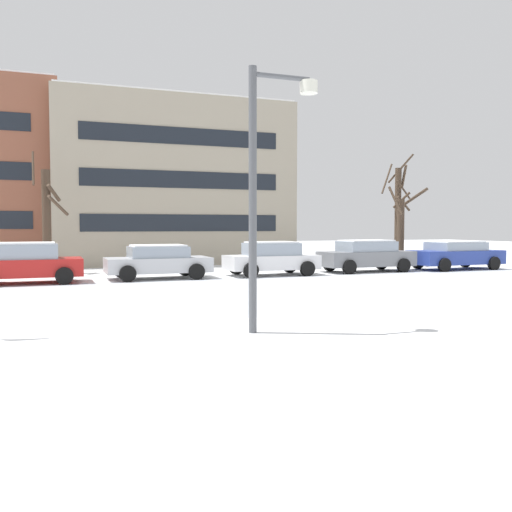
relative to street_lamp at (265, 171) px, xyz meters
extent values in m
plane|color=white|center=(-3.92, 2.69, -3.19)|extent=(120.00, 120.00, 0.00)
cube|color=#B7BCC4|center=(-3.92, 6.33, -3.19)|extent=(80.00, 9.28, 0.00)
cylinder|color=#4C4F54|center=(-0.26, 0.00, -0.59)|extent=(0.16, 0.16, 5.21)
cylinder|color=#4C4F54|center=(0.34, 0.00, 1.87)|extent=(1.20, 0.10, 0.10)
cylinder|color=silver|center=(0.94, 0.00, 1.72)|extent=(0.36, 0.36, 0.25)
cube|color=red|center=(-4.92, 11.70, -2.59)|extent=(3.91, 1.93, 0.65)
cube|color=#8C99A8|center=(-4.92, 11.70, -2.00)|extent=(2.16, 1.75, 0.55)
cube|color=white|center=(-4.92, 11.70, -1.69)|extent=(1.96, 1.62, 0.06)
cylinder|color=black|center=(-3.68, 12.68, -2.87)|extent=(0.64, 0.23, 0.64)
cylinder|color=black|center=(-3.65, 10.77, -2.87)|extent=(0.64, 0.23, 0.64)
cube|color=silver|center=(-0.06, 11.89, -2.62)|extent=(4.16, 1.96, 0.59)
cube|color=#8C99A8|center=(-0.06, 11.89, -2.10)|extent=(2.30, 1.77, 0.45)
cube|color=white|center=(-0.06, 11.89, -1.85)|extent=(2.09, 1.64, 0.06)
cylinder|color=black|center=(1.27, 12.87, -2.87)|extent=(0.64, 0.23, 0.64)
cylinder|color=black|center=(1.30, 10.95, -2.87)|extent=(0.64, 0.23, 0.64)
cylinder|color=black|center=(-1.42, 12.82, -2.87)|extent=(0.64, 0.23, 0.64)
cylinder|color=black|center=(-1.38, 10.90, -2.87)|extent=(0.64, 0.23, 0.64)
cube|color=white|center=(4.81, 11.75, -2.62)|extent=(3.98, 1.84, 0.60)
cube|color=#8C99A8|center=(4.81, 11.75, -2.05)|extent=(2.20, 1.66, 0.53)
cube|color=white|center=(4.81, 11.75, -1.76)|extent=(2.00, 1.54, 0.06)
cylinder|color=black|center=(6.08, 12.68, -2.87)|extent=(0.64, 0.23, 0.64)
cylinder|color=black|center=(6.11, 10.87, -2.87)|extent=(0.64, 0.23, 0.64)
cylinder|color=black|center=(3.51, 12.63, -2.87)|extent=(0.64, 0.23, 0.64)
cylinder|color=black|center=(3.54, 10.83, -2.87)|extent=(0.64, 0.23, 0.64)
cube|color=slate|center=(9.67, 12.00, -2.58)|extent=(4.44, 1.83, 0.68)
cube|color=#8C99A8|center=(9.67, 12.00, -2.00)|extent=(2.46, 1.65, 0.47)
cube|color=white|center=(9.67, 12.00, -1.74)|extent=(2.23, 1.53, 0.06)
cylinder|color=black|center=(11.09, 12.92, -2.87)|extent=(0.64, 0.23, 0.64)
cylinder|color=black|center=(11.12, 11.13, -2.87)|extent=(0.64, 0.23, 0.64)
cylinder|color=black|center=(8.22, 12.87, -2.87)|extent=(0.64, 0.23, 0.64)
cylinder|color=black|center=(8.26, 11.08, -2.87)|extent=(0.64, 0.23, 0.64)
cube|color=#283D93|center=(14.54, 11.70, -2.58)|extent=(4.61, 1.97, 0.67)
cube|color=#8C99A8|center=(14.54, 11.70, -2.05)|extent=(2.55, 1.78, 0.40)
cube|color=white|center=(14.54, 11.70, -1.82)|extent=(2.32, 1.65, 0.06)
cylinder|color=black|center=(16.01, 12.69, -2.87)|extent=(0.64, 0.23, 0.64)
cylinder|color=black|center=(16.05, 10.76, -2.87)|extent=(0.64, 0.23, 0.64)
cylinder|color=black|center=(13.04, 12.64, -2.87)|extent=(0.64, 0.23, 0.64)
cylinder|color=black|center=(13.07, 10.71, -2.87)|extent=(0.64, 0.23, 0.64)
cylinder|color=#423326|center=(14.22, 16.13, -0.49)|extent=(0.35, 0.35, 5.39)
cylinder|color=#423326|center=(14.29, 15.70, 0.19)|extent=(0.96, 0.28, 0.83)
cylinder|color=#423326|center=(14.71, 16.62, 2.24)|extent=(1.11, 1.12, 1.64)
cylinder|color=#423326|center=(14.26, 15.69, 0.98)|extent=(0.97, 0.19, 1.05)
cylinder|color=#423326|center=(13.85, 16.68, 1.64)|extent=(1.23, 0.87, 1.79)
cylinder|color=#423326|center=(14.53, 16.03, 1.76)|extent=(0.37, 0.78, 1.19)
cylinder|color=#423326|center=(-4.30, 16.24, -0.86)|extent=(0.38, 0.38, 4.66)
cylinder|color=#423326|center=(-3.97, 16.01, 0.43)|extent=(0.65, 0.82, 0.77)
cylinder|color=#423326|center=(-3.79, 15.84, -0.15)|extent=(0.94, 1.15, 0.90)
cylinder|color=#423326|center=(-4.81, 16.22, 1.51)|extent=(0.14, 1.11, 1.61)
cylinder|color=#423326|center=(13.28, 14.50, -1.41)|extent=(0.39, 0.39, 3.56)
cylinder|color=#423326|center=(13.55, 14.83, 0.33)|extent=(0.80, 0.69, 0.89)
cylinder|color=#423326|center=(14.19, 14.77, 0.41)|extent=(0.70, 1.93, 1.13)
cylinder|color=#423326|center=(12.86, 14.39, 0.28)|extent=(0.38, 0.98, 1.54)
cube|color=#9E937F|center=(2.51, 23.29, 1.41)|extent=(13.26, 9.23, 9.20)
cube|color=white|center=(2.51, 23.29, 6.06)|extent=(12.99, 9.05, 0.10)
cube|color=black|center=(2.51, 18.65, -0.89)|extent=(10.61, 0.04, 0.90)
cube|color=black|center=(2.51, 18.65, 1.41)|extent=(10.61, 0.04, 0.90)
cube|color=black|center=(2.51, 18.65, 3.71)|extent=(10.61, 0.04, 0.90)
camera|label=1|loc=(-3.88, -10.11, -1.09)|focal=38.34mm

